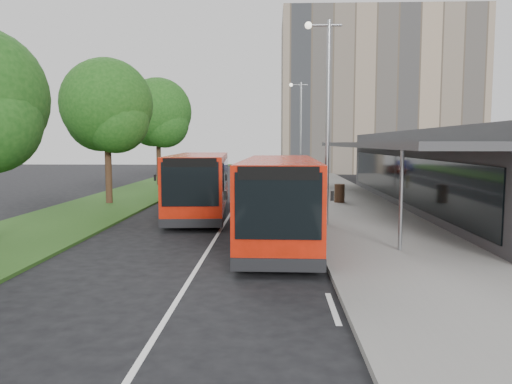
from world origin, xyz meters
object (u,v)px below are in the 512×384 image
bollard (317,182)px  lamp_post_near (326,109)px  car_near (266,169)px  car_far (250,165)px  tree_mid (107,111)px  lamp_post_far (300,126)px  bus_main (280,199)px  bus_second (200,184)px  litter_bin (339,193)px  tree_far (158,116)px

bollard → lamp_post_near: bearing=-93.9°
car_near → car_far: car_far is taller
tree_mid → lamp_post_near: (11.13, -7.05, -0.42)m
car_near → car_far: 5.70m
bollard → lamp_post_far: bearing=105.9°
bus_main → car_far: bearing=95.2°
tree_mid → bus_second: 7.64m
litter_bin → bollard: size_ratio=1.12×
tree_mid → tree_far: bearing=90.0°
lamp_post_near → tree_far: bearing=120.3°
bollard → car_near: size_ratio=0.29×
lamp_post_far → litter_bin: (1.56, -12.74, -4.07)m
lamp_post_near → bus_second: (-5.52, 3.39, -3.25)m
tree_far → bollard: size_ratio=9.46×
tree_mid → lamp_post_far: bearing=49.3°
bus_main → car_far: 43.75m
litter_bin → car_near: (-4.44, 28.12, -0.12)m
bollard → litter_bin: bearing=-87.0°
litter_bin → bollard: (-0.46, 8.91, -0.05)m
bus_second → tree_far: bearing=105.5°
tree_mid → bollard: bearing=36.7°
bus_main → bollard: bearing=82.4°
car_near → tree_mid: bearing=-94.8°
car_far → car_near: bearing=-71.0°
car_far → tree_far: bearing=-108.0°
litter_bin → car_near: bearing=99.0°
tree_mid → car_far: bearing=79.6°
tree_mid → bus_main: tree_mid is taller
bollard → car_near: 19.61m
bus_main → car_far: size_ratio=2.54×
tree_far → lamp_post_near: 22.08m
tree_far → bollard: 13.46m
bus_main → bus_second: 7.32m
tree_mid → bus_main: bearing=-47.0°
tree_mid → lamp_post_far: lamp_post_far is taller
tree_mid → car_far: (6.20, 33.65, -4.48)m
tree_mid → tree_far: size_ratio=0.94×
bus_main → car_far: bus_main is taller
tree_mid → tree_far: (-0.00, 12.00, 0.32)m
tree_mid → bollard: size_ratio=8.91×
tree_far → car_far: tree_far is taller
lamp_post_far → bus_main: (-1.83, -22.92, -3.26)m
tree_far → lamp_post_far: size_ratio=1.06×
bollard → car_far: bearing=103.8°
tree_mid → car_far: size_ratio=2.00×
tree_far → litter_bin: (12.68, -11.79, -4.81)m
lamp_post_far → car_near: (-2.89, 15.38, -4.19)m
bus_second → car_near: (2.64, 31.99, -0.93)m
tree_far → bus_main: bearing=-67.1°
bus_second → car_far: bus_second is taller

